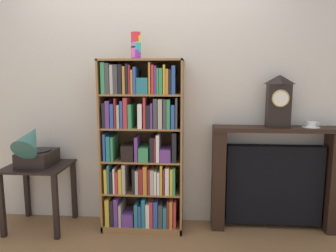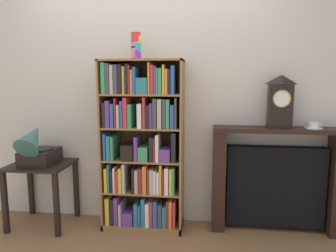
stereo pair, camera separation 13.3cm
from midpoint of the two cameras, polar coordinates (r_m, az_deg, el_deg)
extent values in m
cube|color=brown|center=(3.21, -6.01, -18.73)|extent=(7.93, 6.40, 0.02)
cube|color=beige|center=(3.15, -3.03, 5.69)|extent=(4.93, 0.08, 2.60)
cube|color=olive|center=(3.11, -12.73, -3.52)|extent=(0.02, 0.35, 1.63)
cube|color=olive|center=(2.98, 1.27, -3.84)|extent=(0.02, 0.35, 1.63)
cube|color=brown|center=(3.19, -5.34, -3.06)|extent=(0.77, 0.01, 1.63)
cube|color=olive|center=(2.96, -6.13, 11.76)|extent=(0.77, 0.35, 0.02)
cube|color=olive|center=(3.29, -5.66, -17.24)|extent=(0.77, 0.35, 0.06)
cube|color=gold|center=(3.27, -11.55, -14.36)|extent=(0.04, 0.30, 0.26)
cube|color=black|center=(3.25, -10.89, -14.59)|extent=(0.03, 0.27, 0.26)
cube|color=#663884|center=(3.24, -10.18, -14.54)|extent=(0.04, 0.26, 0.27)
cube|color=#B2A893|center=(3.23, -9.52, -15.12)|extent=(0.02, 0.25, 0.21)
cube|color=#663884|center=(3.22, -8.29, -16.02)|extent=(0.11, 0.22, 0.13)
cube|color=teal|center=(3.21, -6.68, -15.14)|extent=(0.03, 0.27, 0.22)
cube|color=#2D519E|center=(3.19, -6.11, -15.42)|extent=(0.03, 0.24, 0.21)
cube|color=teal|center=(3.18, -5.42, -14.80)|extent=(0.03, 0.27, 0.27)
cube|color=white|center=(3.18, -4.71, -15.27)|extent=(0.04, 0.25, 0.23)
cube|color=#C63338|center=(3.18, -4.01, -14.99)|extent=(0.03, 0.28, 0.25)
cube|color=#2D519E|center=(3.19, -3.23, -14.94)|extent=(0.04, 0.30, 0.25)
cube|color=#424247|center=(3.18, -2.42, -15.30)|extent=(0.04, 0.28, 0.23)
cube|color=teal|center=(3.16, -1.68, -15.62)|extent=(0.03, 0.25, 0.21)
cube|color=maroon|center=(3.17, -1.04, -14.95)|extent=(0.02, 0.30, 0.26)
cube|color=orange|center=(3.17, -0.53, -14.94)|extent=(0.03, 0.30, 0.27)
cube|color=#C63338|center=(3.15, 0.07, -15.21)|extent=(0.02, 0.25, 0.26)
cube|color=olive|center=(3.15, -5.76, -11.50)|extent=(0.73, 0.33, 0.02)
cube|color=gold|center=(3.16, -11.86, -9.17)|extent=(0.03, 0.29, 0.23)
cube|color=teal|center=(3.14, -11.45, -8.90)|extent=(0.02, 0.27, 0.27)
cube|color=black|center=(3.13, -11.06, -9.50)|extent=(0.02, 0.23, 0.22)
cube|color=white|center=(3.14, -10.45, -9.16)|extent=(0.02, 0.29, 0.24)
cube|color=#C63338|center=(3.12, -10.11, -9.58)|extent=(0.03, 0.25, 0.21)
cube|color=gold|center=(3.11, -9.50, -9.38)|extent=(0.03, 0.24, 0.24)
cube|color=#B2A893|center=(3.10, -8.82, -8.95)|extent=(0.03, 0.27, 0.28)
cube|color=black|center=(3.09, -7.17, -9.42)|extent=(0.02, 0.26, 0.24)
cube|color=#B2A893|center=(3.07, -6.64, -9.62)|extent=(0.03, 0.24, 0.23)
cube|color=maroon|center=(3.07, -5.97, -9.49)|extent=(0.04, 0.24, 0.24)
cube|color=orange|center=(3.06, -5.18, -9.30)|extent=(0.04, 0.25, 0.27)
cube|color=maroon|center=(3.07, -4.49, -9.49)|extent=(0.02, 0.27, 0.24)
cube|color=#B2A893|center=(3.07, -3.90, -9.49)|extent=(0.03, 0.29, 0.24)
cube|color=white|center=(3.06, -3.34, -9.67)|extent=(0.02, 0.27, 0.22)
cube|color=white|center=(3.05, -2.81, -9.84)|extent=(0.02, 0.25, 0.21)
cube|color=gold|center=(3.06, -2.27, -9.12)|extent=(0.02, 0.30, 0.28)
cube|color=maroon|center=(3.04, -1.87, -9.57)|extent=(0.02, 0.26, 0.24)
cube|color=white|center=(3.05, -1.27, -9.43)|extent=(0.04, 0.28, 0.26)
cube|color=gold|center=(3.03, -0.55, -9.59)|extent=(0.03, 0.25, 0.25)
cube|color=#388E56|center=(3.04, -0.04, -9.47)|extent=(0.02, 0.27, 0.26)
cube|color=olive|center=(3.06, -5.84, -6.01)|extent=(0.73, 0.33, 0.02)
cube|color=#2D519E|center=(3.08, -12.08, -3.42)|extent=(0.02, 0.30, 0.25)
cube|color=teal|center=(3.07, -11.48, -3.68)|extent=(0.04, 0.28, 0.23)
cube|color=#388E56|center=(3.05, -10.88, -3.79)|extent=(0.02, 0.26, 0.23)
cube|color=black|center=(3.01, -8.35, -4.67)|extent=(0.11, 0.22, 0.15)
cube|color=#663884|center=(2.99, -6.76, -3.92)|extent=(0.03, 0.24, 0.23)
cube|color=#388E56|center=(2.98, -5.51, -4.87)|extent=(0.09, 0.23, 0.13)
cube|color=black|center=(2.99, -3.94, -3.91)|extent=(0.04, 0.29, 0.22)
cube|color=maroon|center=(2.99, -3.39, -3.95)|extent=(0.02, 0.29, 0.22)
cube|color=white|center=(2.96, -2.97, -3.78)|extent=(0.03, 0.24, 0.25)
cube|color=#663884|center=(2.97, -1.64, -5.03)|extent=(0.10, 0.26, 0.12)
cube|color=black|center=(2.97, -0.02, -3.50)|extent=(0.04, 0.30, 0.27)
cube|color=olive|center=(2.99, -5.94, -0.23)|extent=(0.73, 0.33, 0.02)
cube|color=black|center=(3.04, -12.20, 2.10)|extent=(0.03, 0.29, 0.23)
cube|color=#663884|center=(3.00, -11.69, 2.24)|extent=(0.04, 0.25, 0.25)
cube|color=#2D519E|center=(3.01, -10.82, 2.02)|extent=(0.03, 0.29, 0.22)
cube|color=maroon|center=(2.99, -10.35, 2.47)|extent=(0.02, 0.26, 0.27)
cube|color=#B2A893|center=(2.99, -9.82, 1.92)|extent=(0.02, 0.27, 0.21)
cube|color=#2D519E|center=(3.00, -9.18, 2.28)|extent=(0.02, 0.30, 0.25)
cube|color=#C63338|center=(2.97, -8.60, 2.52)|extent=(0.04, 0.27, 0.28)
cube|color=#388E56|center=(2.98, -7.78, 1.98)|extent=(0.03, 0.29, 0.22)
cube|color=white|center=(2.96, -5.93, 2.03)|extent=(0.04, 0.30, 0.22)
cube|color=#C63338|center=(2.93, -5.29, 2.55)|extent=(0.02, 0.26, 0.28)
cube|color=black|center=(2.94, -4.62, 1.89)|extent=(0.04, 0.28, 0.21)
cube|color=#663884|center=(2.92, -4.07, 2.02)|extent=(0.02, 0.24, 0.23)
cube|color=#424247|center=(2.93, -3.36, 2.47)|extent=(0.04, 0.28, 0.27)
cube|color=#B2A893|center=(2.91, -2.54, 2.39)|extent=(0.04, 0.26, 0.27)
cube|color=#424247|center=(2.92, -1.71, 2.41)|extent=(0.03, 0.29, 0.27)
cube|color=#388E56|center=(2.89, -1.11, 2.34)|extent=(0.03, 0.24, 0.27)
cube|color=#2D519E|center=(2.92, -0.28, 1.92)|extent=(0.03, 0.30, 0.22)
cube|color=#424247|center=(2.90, 0.32, 2.49)|extent=(0.02, 0.26, 0.28)
cube|color=olive|center=(2.96, -6.03, 5.73)|extent=(0.73, 0.33, 0.02)
cube|color=#388E56|center=(2.99, -12.49, 8.46)|extent=(0.04, 0.24, 0.28)
cube|color=#424247|center=(2.98, -11.73, 8.42)|extent=(0.04, 0.25, 0.27)
cube|color=#B2A893|center=(2.97, -11.04, 8.30)|extent=(0.03, 0.24, 0.26)
cube|color=#424247|center=(2.98, -10.27, 8.34)|extent=(0.04, 0.27, 0.26)
cube|color=black|center=(2.96, -9.56, 8.37)|extent=(0.03, 0.26, 0.26)
cube|color=orange|center=(2.94, -8.95, 8.23)|extent=(0.02, 0.23, 0.25)
cube|color=black|center=(2.94, -8.38, 8.45)|extent=(0.02, 0.26, 0.27)
cube|color=maroon|center=(2.93, -7.97, 8.36)|extent=(0.02, 0.25, 0.26)
cube|color=orange|center=(2.95, -7.46, 7.96)|extent=(0.02, 0.28, 0.21)
cube|color=#2D519E|center=(2.95, -6.97, 8.22)|extent=(0.02, 0.30, 0.24)
cube|color=teal|center=(2.92, -5.72, 7.31)|extent=(0.10, 0.26, 0.15)
cube|color=orange|center=(2.92, -4.37, 8.62)|extent=(0.02, 0.30, 0.28)
cube|color=#C63338|center=(2.89, -3.92, 8.42)|extent=(0.02, 0.23, 0.26)
cube|color=#663884|center=(2.91, -3.36, 8.35)|extent=(0.02, 0.29, 0.25)
cube|color=#388E56|center=(2.92, -2.95, 8.16)|extent=(0.02, 0.30, 0.23)
cube|color=#388E56|center=(2.90, -2.45, 8.15)|extent=(0.03, 0.27, 0.23)
cube|color=gold|center=(2.88, -1.90, 8.45)|extent=(0.02, 0.23, 0.26)
cube|color=orange|center=(2.89, -1.37, 8.09)|extent=(0.03, 0.26, 0.22)
cube|color=black|center=(2.90, -0.81, 8.04)|extent=(0.02, 0.29, 0.22)
cube|color=#2D519E|center=(2.87, -0.23, 8.37)|extent=(0.03, 0.23, 0.25)
cylinder|color=purple|center=(2.95, -7.15, 12.77)|extent=(0.09, 0.09, 0.09)
cylinder|color=pink|center=(2.95, -7.19, 13.07)|extent=(0.09, 0.09, 0.09)
cylinder|color=black|center=(2.95, -7.19, 13.37)|extent=(0.09, 0.09, 0.09)
cylinder|color=#28B2B7|center=(2.95, -7.17, 13.67)|extent=(0.09, 0.09, 0.09)
cylinder|color=#28B2B7|center=(2.95, -7.16, 13.98)|extent=(0.09, 0.09, 0.09)
cylinder|color=orange|center=(2.96, -7.20, 14.27)|extent=(0.09, 0.09, 0.09)
cylinder|color=black|center=(2.96, -7.17, 14.57)|extent=(0.09, 0.09, 0.09)
cylinder|color=pink|center=(2.96, -7.21, 14.87)|extent=(0.09, 0.09, 0.09)
cylinder|color=yellow|center=(2.96, -7.18, 15.17)|extent=(0.09, 0.09, 0.09)
cylinder|color=blue|center=(2.96, -7.23, 15.47)|extent=(0.09, 0.09, 0.09)
cylinder|color=red|center=(2.96, -7.23, 15.77)|extent=(0.09, 0.09, 0.09)
cube|color=black|center=(3.33, -23.63, -6.73)|extent=(0.58, 0.51, 0.02)
cube|color=black|center=(3.37, -29.06, -12.55)|extent=(0.04, 0.04, 0.61)
cube|color=black|center=(3.13, -20.94, -13.66)|extent=(0.04, 0.04, 0.61)
cube|color=black|center=(3.73, -25.27, -10.29)|extent=(0.04, 0.04, 0.61)
cube|color=black|center=(3.51, -17.81, -11.04)|extent=(0.04, 0.04, 0.61)
cube|color=black|center=(3.31, -23.72, -5.37)|extent=(0.30, 0.35, 0.14)
cylinder|color=black|center=(3.29, -23.80, -4.08)|extent=(0.26, 0.26, 0.01)
cylinder|color=#2D605B|center=(3.25, -24.26, -3.86)|extent=(0.03, 0.03, 0.06)
cone|color=#2D605B|center=(3.17, -24.95, -2.17)|extent=(0.23, 0.37, 0.35)
cube|color=black|center=(3.09, 18.11, -0.54)|extent=(1.19, 0.24, 0.04)
cube|color=black|center=(3.13, 7.92, -9.63)|extent=(0.12, 0.22, 0.97)
cube|color=black|center=(3.37, 26.72, -9.14)|extent=(0.12, 0.22, 0.97)
cube|color=black|center=(3.25, 17.50, -10.12)|extent=(0.91, 0.12, 0.78)
cube|color=black|center=(3.06, 18.29, 3.52)|extent=(0.21, 0.11, 0.40)
pyramid|color=black|center=(3.05, 18.50, 8.05)|extent=(0.21, 0.11, 0.08)
cylinder|color=silver|center=(3.00, 18.62, 4.79)|extent=(0.15, 0.01, 0.15)
torus|color=#B79347|center=(3.00, 18.64, 4.78)|extent=(0.16, 0.01, 0.16)
cylinder|color=white|center=(3.17, 23.49, -0.18)|extent=(0.16, 0.16, 0.01)
cylinder|color=white|center=(3.17, 23.52, 0.33)|extent=(0.09, 0.09, 0.05)
torus|color=white|center=(3.19, 24.44, 0.36)|extent=(0.04, 0.01, 0.04)
camera|label=1|loc=(0.07, -91.28, -0.20)|focal=33.48mm
camera|label=2|loc=(0.07, 88.72, 0.20)|focal=33.48mm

